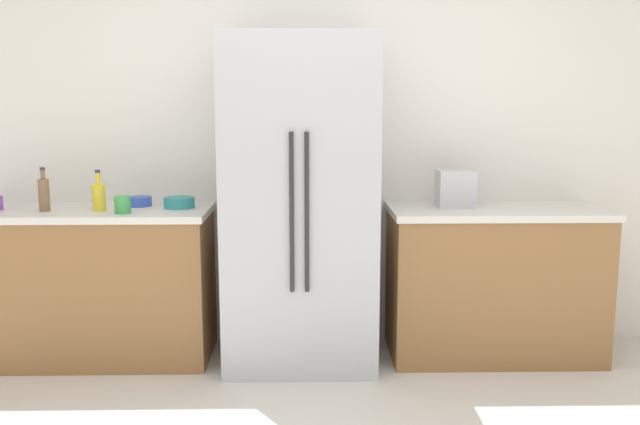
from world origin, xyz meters
TOP-DOWN VIEW (x-y plane):
  - kitchen_back_panel at (0.00, 1.86)m, footprint 5.08×0.10m
  - counter_left at (-1.42, 1.51)m, footprint 1.45×0.61m
  - counter_right at (1.01, 1.51)m, footprint 1.27×0.61m
  - refrigerator at (-0.16, 1.45)m, footprint 0.87×0.71m
  - toaster at (0.77, 1.55)m, footprint 0.22×0.17m
  - bottle_a at (-1.32, 1.45)m, footprint 0.07×0.07m
  - bottle_b at (-1.63, 1.43)m, footprint 0.06×0.06m
  - cup_b at (-1.16, 1.35)m, footprint 0.09×0.09m
  - bowl_a at (-1.13, 1.62)m, footprint 0.14×0.14m
  - bowl_b at (-0.88, 1.54)m, footprint 0.18×0.18m

SIDE VIEW (x-z plane):
  - counter_left at x=-1.42m, z-range 0.00..0.91m
  - counter_right at x=1.01m, z-range 0.00..0.91m
  - bowl_a at x=-1.13m, z-range 0.91..0.97m
  - bowl_b at x=-0.88m, z-range 0.91..0.97m
  - refrigerator at x=-0.16m, z-range 0.00..1.90m
  - cup_b at x=-1.16m, z-range 0.91..1.01m
  - bottle_a at x=-1.32m, z-range 0.88..1.11m
  - bottle_b at x=-1.63m, z-range 0.88..1.14m
  - toaster at x=0.77m, z-range 0.91..1.13m
  - kitchen_back_panel at x=0.00m, z-range 0.00..2.83m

